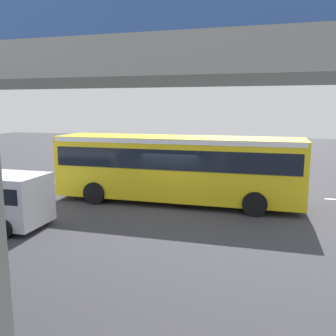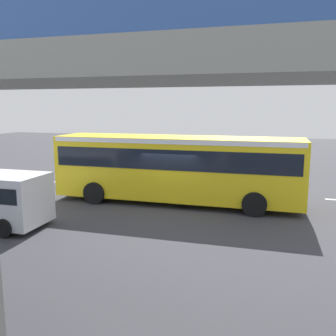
{
  "view_description": "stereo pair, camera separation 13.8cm",
  "coord_description": "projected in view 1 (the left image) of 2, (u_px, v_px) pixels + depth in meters",
  "views": [
    {
      "loc": [
        -4.08,
        15.83,
        4.53
      ],
      "look_at": [
        0.49,
        -0.83,
        1.6
      ],
      "focal_mm": 38.64,
      "sensor_mm": 36.0,
      "label": 1
    },
    {
      "loc": [
        -4.21,
        15.79,
        4.53
      ],
      "look_at": [
        0.49,
        -0.83,
        1.6
      ],
      "focal_mm": 38.64,
      "sensor_mm": 36.0,
      "label": 2
    }
  ],
  "objects": [
    {
      "name": "lane_dash_centre",
      "position": [
        188.0,
        190.0,
        19.85
      ],
      "size": [
        2.0,
        0.2,
        0.01
      ],
      "primitive_type": "cube",
      "color": "silver",
      "rests_on": "ground"
    },
    {
      "name": "lane_dash_left",
      "position": [
        263.0,
        195.0,
        18.81
      ],
      "size": [
        2.0,
        0.2,
        0.01
      ],
      "primitive_type": "cube",
      "color": "silver",
      "rests_on": "ground"
    },
    {
      "name": "lane_dash_rightmost",
      "position": [
        59.0,
        182.0,
        21.94
      ],
      "size": [
        2.0,
        0.2,
        0.01
      ],
      "primitive_type": "cube",
      "color": "silver",
      "rests_on": "ground"
    },
    {
      "name": "city_bus",
      "position": [
        177.0,
        164.0,
        17.03
      ],
      "size": [
        11.54,
        2.85,
        3.15
      ],
      "color": "yellow",
      "rests_on": "ground"
    },
    {
      "name": "traffic_sign",
      "position": [
        183.0,
        152.0,
        21.22
      ],
      "size": [
        0.08,
        0.6,
        2.8
      ],
      "color": "slate",
      "rests_on": "ground"
    },
    {
      "name": "ground",
      "position": [
        173.0,
        205.0,
        16.87
      ],
      "size": [
        80.0,
        80.0,
        0.0
      ],
      "primitive_type": "plane",
      "color": "#38383D"
    },
    {
      "name": "pedestrian",
      "position": [
        77.0,
        166.0,
        22.64
      ],
      "size": [
        0.38,
        0.38,
        1.79
      ],
      "color": "#2D2D38",
      "rests_on": "ground"
    },
    {
      "name": "lane_dash_right",
      "position": [
        120.0,
        186.0,
        20.9
      ],
      "size": [
        2.0,
        0.2,
        0.01
      ],
      "primitive_type": "cube",
      "color": "silver",
      "rests_on": "ground"
    },
    {
      "name": "pedestrian_overpass",
      "position": [
        25.0,
        93.0,
        6.24
      ],
      "size": [
        25.94,
        2.6,
        6.5
      ],
      "color": "gray",
      "rests_on": "ground"
    }
  ]
}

